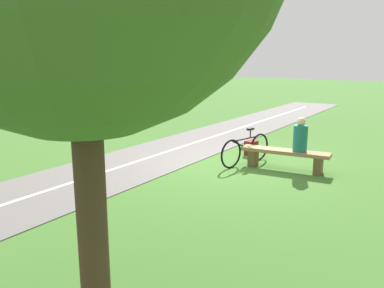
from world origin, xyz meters
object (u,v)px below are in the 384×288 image
Objects in this scene: bench at (285,156)px; bicycle at (246,149)px; person_seated at (300,137)px; backpack at (251,148)px.

bicycle is at bearing -0.49° from bench.
person_seated is 1.32m from bicycle.
bicycle is at bearing 113.15° from backpack.
backpack is at bearing -33.78° from person_seated.
bicycle is 0.99m from backpack.
person_seated is 1.84m from backpack.
bench is 0.93m from bicycle.
bench is 2.63× the size of person_seated.
bicycle is (1.23, 0.25, -0.43)m from person_seated.
person_seated is at bearing 180.00° from bench.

